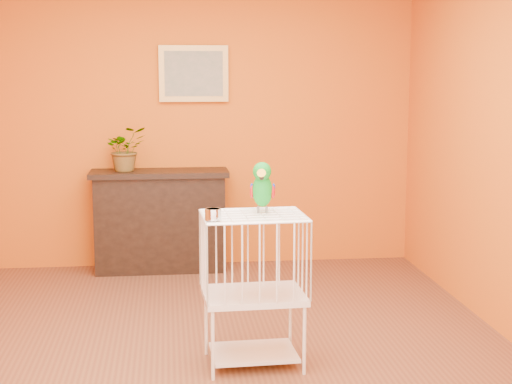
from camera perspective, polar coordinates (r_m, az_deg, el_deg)
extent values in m
plane|color=brown|center=(5.21, -3.45, -11.23)|extent=(4.50, 4.50, 0.00)
plane|color=#C75D12|center=(7.15, -4.52, 4.97)|extent=(4.00, 0.00, 4.00)
plane|color=#C75D12|center=(2.69, -1.14, -1.71)|extent=(4.00, 0.00, 4.00)
cube|color=black|center=(7.06, -6.98, -2.27)|extent=(1.14, 0.38, 0.86)
cube|color=black|center=(6.98, -7.05, 1.36)|extent=(1.22, 0.44, 0.05)
cube|color=black|center=(6.89, -6.99, -2.55)|extent=(0.80, 0.02, 0.43)
cube|color=maroon|center=(7.04, -8.91, -3.14)|extent=(0.05, 0.17, 0.27)
cube|color=#284120|center=(7.03, -8.29, -3.13)|extent=(0.05, 0.17, 0.27)
cube|color=maroon|center=(7.03, -7.59, -3.12)|extent=(0.05, 0.17, 0.27)
cube|color=#284120|center=(7.03, -6.82, -3.10)|extent=(0.05, 0.17, 0.27)
cube|color=maroon|center=(7.03, -6.04, -3.09)|extent=(0.05, 0.17, 0.27)
imported|color=#26722D|center=(6.92, -9.49, 2.71)|extent=(0.47, 0.49, 0.31)
cube|color=#B1833F|center=(7.11, -4.56, 8.58)|extent=(0.62, 0.03, 0.50)
cube|color=gray|center=(7.09, -4.55, 8.58)|extent=(0.52, 0.01, 0.40)
cube|color=white|center=(4.91, -0.18, -11.59)|extent=(0.53, 0.42, 0.02)
cube|color=white|center=(4.79, -0.18, -7.53)|extent=(0.62, 0.49, 0.04)
cube|color=white|center=(4.67, -0.18, -1.73)|extent=(0.62, 0.49, 0.01)
cylinder|color=white|center=(4.63, -3.17, -11.09)|extent=(0.02, 0.02, 0.42)
cylinder|color=white|center=(4.71, 3.54, -10.74)|extent=(0.02, 0.02, 0.42)
cylinder|color=white|center=(5.03, -3.65, -9.47)|extent=(0.02, 0.02, 0.42)
cylinder|color=white|center=(5.10, 2.52, -9.18)|extent=(0.02, 0.02, 0.42)
cylinder|color=silver|center=(4.50, -3.14, -1.62)|extent=(0.09, 0.09, 0.07)
cylinder|color=#59544C|center=(4.73, 0.16, -1.31)|extent=(0.01, 0.01, 0.05)
cylinder|color=#59544C|center=(4.72, 0.77, -1.31)|extent=(0.01, 0.01, 0.05)
ellipsoid|color=#0B9826|center=(4.71, 0.47, 0.11)|extent=(0.15, 0.19, 0.23)
ellipsoid|color=#0B9826|center=(4.65, 0.45, 1.51)|extent=(0.13, 0.13, 0.11)
cone|color=#F1A114|center=(4.60, 0.41, 1.28)|extent=(0.06, 0.08, 0.07)
cone|color=black|center=(4.62, 0.42, 1.05)|extent=(0.03, 0.03, 0.03)
sphere|color=black|center=(4.63, -0.04, 1.63)|extent=(0.02, 0.02, 0.02)
sphere|color=black|center=(4.63, 0.91, 1.62)|extent=(0.02, 0.02, 0.02)
ellipsoid|color=#A50C0C|center=(4.72, -0.28, 0.01)|extent=(0.04, 0.07, 0.08)
ellipsoid|color=navy|center=(4.71, 1.23, 0.00)|extent=(0.04, 0.07, 0.08)
cone|color=#0B9826|center=(4.79, 0.52, -0.65)|extent=(0.10, 0.17, 0.12)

